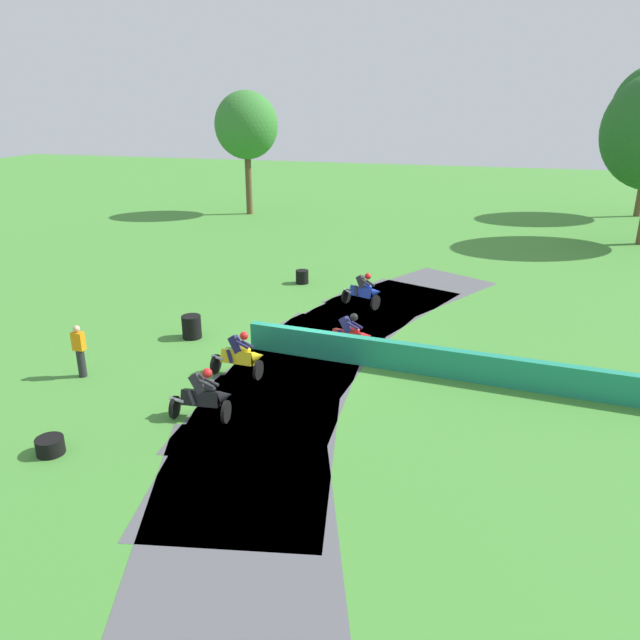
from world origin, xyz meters
The scene contains 12 objects.
ground_plane centered at (0.00, 0.00, 0.00)m, with size 120.00×120.00×0.00m, color #428433.
track_asphalt centered at (0.82, -0.07, 0.00)m, with size 8.17×24.16×0.01m.
safety_barrier centered at (4.98, -0.43, 0.45)m, with size 0.30×13.84×0.90m, color #1E8466.
motorcycle_lead_blue centered at (0.75, 5.40, 0.64)m, with size 1.74×1.23×1.43m.
motorcycle_chase_red centered at (1.32, 0.54, 0.64)m, with size 1.71×0.99×1.43m.
motorcycle_trailing_yellow centered at (-1.48, -1.93, 0.63)m, with size 1.70×0.88×1.42m.
motorcycle_fourth_black centered at (-1.37, -4.62, 0.63)m, with size 1.68×0.91×1.42m.
tire_stack_near centered at (-2.56, 7.75, 0.30)m, with size 0.57×0.57×0.60m.
tire_stack_mid_a centered at (-4.29, 0.42, 0.40)m, with size 0.67×0.67×0.80m.
tire_stack_mid_b centered at (-4.11, -7.16, 0.20)m, with size 0.65×0.65×0.40m.
track_marshal centered at (-6.01, -3.32, 0.82)m, with size 0.34×0.24×1.63m.
tree_far_left centered at (-11.36, 23.28, 6.03)m, with size 4.33×4.33×8.34m.
Camera 1 is at (5.37, -17.36, 7.91)m, focal length 34.17 mm.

